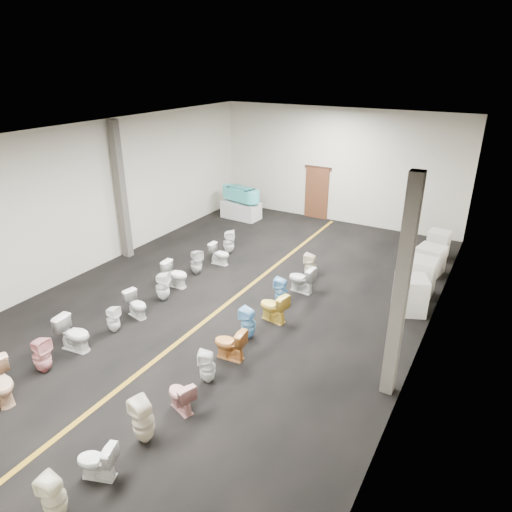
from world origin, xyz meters
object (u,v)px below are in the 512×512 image
Objects in this scene: appliance_crate_d at (438,244)px; toilet_left_8 at (176,274)px; toilet_left_3 at (42,355)px; toilet_left_4 at (74,334)px; toilet_right_7 at (273,307)px; toilet_left_10 at (220,254)px; toilet_left_11 at (229,242)px; toilet_right_10 at (310,266)px; appliance_crate_b at (419,277)px; toilet_right_8 at (281,291)px; appliance_crate_c at (430,260)px; toilet_right_3 at (181,395)px; toilet_right_0 at (54,498)px; toilet_right_6 at (248,323)px; toilet_right_2 at (143,421)px; appliance_crate_a at (410,295)px; toilet_right_1 at (97,461)px; toilet_left_6 at (137,304)px; toilet_left_5 at (113,319)px; display_table at (241,210)px; toilet_left_7 at (163,286)px; toilet_right_9 at (301,279)px; toilet_right_4 at (207,366)px; toilet_right_5 at (230,344)px; toilet_left_9 at (196,262)px; toilet_left_2 at (2,382)px; bathtub at (241,193)px.

toilet_left_8 is at bearing -136.17° from appliance_crate_d.
toilet_left_3 reaches higher than toilet_left_4.
appliance_crate_d is at bearing 164.71° from toilet_right_7.
toilet_left_11 reaches higher than toilet_left_10.
toilet_left_11 is at bearing -101.78° from toilet_right_10.
appliance_crate_b is 3.96m from toilet_right_8.
toilet_right_3 is (-2.92, -8.66, -0.10)m from appliance_crate_c.
toilet_right_6 is (0.04, 5.43, 0.01)m from toilet_right_0.
toilet_right_6 is (-3.07, -7.30, -0.07)m from appliance_crate_d.
toilet_left_11 reaches higher than toilet_right_3.
toilet_right_2 is (3.28, -1.29, 0.02)m from toilet_left_4.
toilet_left_4 is (-0.07, 0.90, -0.00)m from toilet_left_3.
toilet_right_3 is 6.50m from toilet_right_10.
toilet_right_1 is at bearing -111.77° from appliance_crate_a.
toilet_left_6 is (-6.08, -7.89, -0.12)m from appliance_crate_d.
toilet_left_5 is 0.89× the size of toilet_left_8.
appliance_crate_a reaches higher than display_table.
toilet_right_9 is (3.12, 2.35, -0.02)m from toilet_left_7.
toilet_right_6 is (-0.10, 1.82, 0.03)m from toilet_right_4.
appliance_crate_b reaches higher than appliance_crate_d.
toilet_left_7 is 6.57m from toilet_right_0.
toilet_right_7 is at bearing -52.83° from display_table.
toilet_left_11 is 1.09× the size of toilet_right_5.
toilet_right_8 is at bearing -175.44° from toilet_right_6.
toilet_right_0 is (4.78, -12.97, 0.03)m from display_table.
toilet_left_6 is at bearing -101.12° from toilet_right_5.
toilet_left_5 is at bearing -155.29° from toilet_left_9.
toilet_right_8 is (-0.01, 7.26, 0.01)m from toilet_right_0.
appliance_crate_c reaches higher than toilet_left_3.
toilet_left_4 is 1.05× the size of toilet_right_8.
toilet_left_3 is at bearing -28.82° from toilet_right_10.
toilet_left_2 is 8.38m from toilet_left_11.
appliance_crate_a is 1.44× the size of toilet_left_6.
toilet_right_0 is (2.95, -8.65, 0.03)m from toilet_left_10.
toilet_right_7 is 1.01× the size of toilet_right_8.
appliance_crate_c is (7.88, -1.64, -0.63)m from bathtub.
toilet_right_6 is at bearing -115.89° from toilet_left_7.
bathtub is 1.69× the size of appliance_crate_b.
toilet_right_5 is (4.89, -8.46, -0.69)m from bathtub.
toilet_left_3 is (-0.09, 0.96, 0.00)m from toilet_left_2.
toilet_left_10 is (0.02, 3.81, 0.00)m from toilet_left_6.
toilet_right_7 is (-2.91, -6.32, -0.07)m from appliance_crate_d.
toilet_left_5 is (1.82, -8.96, -0.01)m from display_table.
toilet_right_8 is at bearing -38.66° from toilet_left_6.
toilet_left_11 reaches higher than toilet_right_7.
toilet_right_4 is at bearing -28.91° from toilet_left_2.
toilet_left_4 is (-6.28, -9.69, -0.06)m from appliance_crate_d.
appliance_crate_c is 7.81m from toilet_left_8.
toilet_left_11 is 3.23m from toilet_right_10.
toilet_left_5 is (-6.07, -4.57, -0.15)m from appliance_crate_a.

